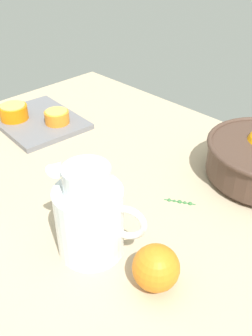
{
  "coord_description": "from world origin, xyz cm",
  "views": [
    {
      "loc": [
        44.65,
        -46.03,
        50.4
      ],
      "look_at": [
        -2.99,
        0.81,
        4.75
      ],
      "focal_mm": 39.57,
      "sensor_mm": 36.0,
      "label": 1
    }
  ],
  "objects_px": {
    "orange_half_0": "(57,117)",
    "orange_half_1": "(14,112)",
    "juice_pitcher": "(90,221)",
    "cutting_board": "(38,121)",
    "loose_orange_1": "(156,268)"
  },
  "relations": [
    {
      "from": "juice_pitcher",
      "to": "cutting_board",
      "type": "height_order",
      "value": "juice_pitcher"
    },
    {
      "from": "orange_half_0",
      "to": "loose_orange_1",
      "type": "relative_size",
      "value": 0.89
    },
    {
      "from": "juice_pitcher",
      "to": "cutting_board",
      "type": "distance_m",
      "value": 0.53
    },
    {
      "from": "orange_half_0",
      "to": "loose_orange_1",
      "type": "distance_m",
      "value": 0.6
    },
    {
      "from": "juice_pitcher",
      "to": "orange_half_1",
      "type": "distance_m",
      "value": 0.56
    },
    {
      "from": "orange_half_0",
      "to": "orange_half_1",
      "type": "relative_size",
      "value": 0.87
    },
    {
      "from": "juice_pitcher",
      "to": "cutting_board",
      "type": "xyz_separation_m",
      "value": [
        -0.49,
        0.21,
        -0.06
      ]
    },
    {
      "from": "loose_orange_1",
      "to": "orange_half_0",
      "type": "bearing_deg",
      "value": 159.42
    },
    {
      "from": "orange_half_1",
      "to": "loose_orange_1",
      "type": "bearing_deg",
      "value": -11.57
    },
    {
      "from": "orange_half_1",
      "to": "cutting_board",
      "type": "bearing_deg",
      "value": 44.18
    },
    {
      "from": "cutting_board",
      "to": "orange_half_0",
      "type": "bearing_deg",
      "value": 24.6
    },
    {
      "from": "juice_pitcher",
      "to": "orange_half_0",
      "type": "distance_m",
      "value": 0.49
    },
    {
      "from": "orange_half_0",
      "to": "loose_orange_1",
      "type": "xyz_separation_m",
      "value": [
        0.56,
        -0.21,
        0.01
      ]
    },
    {
      "from": "cutting_board",
      "to": "orange_half_0",
      "type": "height_order",
      "value": "orange_half_0"
    },
    {
      "from": "orange_half_1",
      "to": "loose_orange_1",
      "type": "distance_m",
      "value": 0.68
    }
  ]
}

